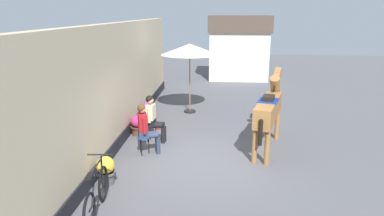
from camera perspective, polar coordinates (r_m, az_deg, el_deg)
The scene contains 12 objects.
ground_plane at distance 11.81m, azimuth 2.63°, elevation -2.61°, with size 40.00×40.00×0.00m, color #56565B.
pub_facade_wall at distance 10.36m, azimuth -11.81°, elevation 3.29°, with size 0.34×14.00×3.40m.
distant_cottage at distance 19.89m, azimuth 7.67°, elevation 10.02°, with size 3.40×2.60×3.50m.
seated_visitor_near at distance 9.18m, azimuth -7.72°, elevation -3.02°, with size 0.61×0.49×1.39m.
seated_visitor_far at distance 10.04m, azimuth -6.49°, elevation -1.36°, with size 0.61×0.49×1.39m.
saddled_horse_center at distance 9.60m, azimuth 12.61°, elevation -0.05°, with size 1.10×2.92×2.06m.
flower_planter_nearest at distance 7.95m, azimuth -14.05°, elevation -9.85°, with size 0.43×0.43×0.64m.
flower_planter_inner_far at distance 10.79m, azimuth -9.02°, elevation -2.71°, with size 0.43×0.43×0.64m.
flower_planter_farthest at distance 12.26m, azimuth -7.33°, elevation -0.40°, with size 0.43×0.43×0.64m.
leaning_bicycle at distance 6.86m, azimuth -15.47°, elevation -13.67°, with size 0.50×1.76×1.02m.
cafe_parasol at distance 12.70m, azimuth -0.38°, elevation 9.61°, with size 2.10×2.10×2.58m.
satchel_bag at distance 11.34m, azimuth -5.52°, elevation -2.92°, with size 0.28×0.12×0.20m, color maroon.
Camera 1 is at (0.35, -8.21, 3.68)m, focal length 32.28 mm.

